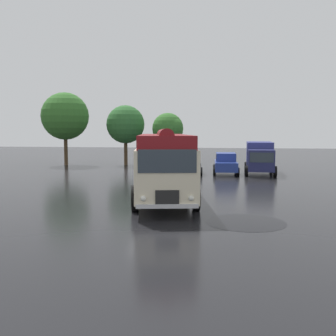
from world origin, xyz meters
TOP-DOWN VIEW (x-y plane):
  - ground_plane at (0.00, 0.00)m, footprint 120.00×120.00m
  - vintage_bus at (0.43, 0.23)m, footprint 4.26×10.36m
  - car_near_left at (-2.11, 12.67)m, footprint 2.29×4.36m
  - car_mid_left at (0.66, 11.91)m, footprint 2.29×4.36m
  - car_mid_right at (3.54, 12.12)m, footprint 2.07×4.26m
  - box_van at (6.22, 12.85)m, footprint 2.48×5.83m
  - tree_far_left at (-12.29, 18.03)m, footprint 4.65×4.65m
  - tree_left_of_centre at (-6.32, 19.08)m, footprint 3.78×3.78m
  - tree_centre at (-1.87, 18.23)m, footprint 3.01×2.99m
  - puddle_patch at (4.26, -4.48)m, footprint 2.97×2.97m

SIDE VIEW (x-z plane):
  - ground_plane at x=0.00m, z-range 0.00..0.00m
  - puddle_patch at x=4.26m, z-range 0.00..0.01m
  - car_near_left at x=-2.11m, z-range 0.02..1.68m
  - car_mid_left at x=0.66m, z-range 0.02..1.68m
  - car_mid_right at x=3.54m, z-range 0.02..1.68m
  - box_van at x=6.22m, z-range 0.11..2.61m
  - vintage_bus at x=0.43m, z-range 0.15..3.64m
  - tree_centre at x=-1.87m, z-range 1.05..6.17m
  - tree_left_of_centre at x=-6.32m, z-range 1.07..7.00m
  - tree_far_left at x=-12.29m, z-range 1.32..8.49m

